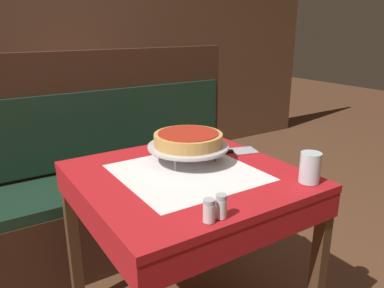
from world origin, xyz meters
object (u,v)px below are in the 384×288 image
at_px(deep_dish_pizza, 188,139).
at_px(pepper_shaker, 221,206).
at_px(salt_shaker, 209,211).
at_px(water_glass_near, 310,168).
at_px(pizza_server, 230,152).
at_px(booth_bench, 118,193).
at_px(dining_table_front, 187,193).
at_px(pizza_pan_stand, 188,147).
at_px(condiment_caddy, 98,94).
at_px(dining_table_rear, 93,112).

relative_size(deep_dish_pizza, pepper_shaker, 3.82).
xyz_separation_m(salt_shaker, pepper_shaker, (0.05, -0.00, 0.00)).
bearing_deg(water_glass_near, pizza_server, 94.83).
xyz_separation_m(deep_dish_pizza, pepper_shaker, (-0.18, -0.47, -0.07)).
relative_size(booth_bench, salt_shaker, 23.69).
distance_m(booth_bench, deep_dish_pizza, 0.91).
bearing_deg(pizza_server, pepper_shaker, -130.97).
distance_m(dining_table_front, pepper_shaker, 0.41).
relative_size(pizza_pan_stand, condiment_caddy, 2.30).
xyz_separation_m(pizza_server, water_glass_near, (0.04, -0.43, 0.05)).
height_order(pizza_server, water_glass_near, water_glass_near).
bearing_deg(condiment_caddy, salt_shaker, -100.86).
distance_m(deep_dish_pizza, condiment_caddy, 1.69).
distance_m(booth_bench, condiment_caddy, 1.08).
distance_m(pizza_pan_stand, water_glass_near, 0.51).
bearing_deg(deep_dish_pizza, booth_bench, 93.94).
bearing_deg(booth_bench, salt_shaker, -98.23).
distance_m(pizza_pan_stand, pepper_shaker, 0.50).
height_order(booth_bench, pizza_server, booth_bench).
bearing_deg(pizza_server, water_glass_near, -85.17).
height_order(pizza_server, pepper_shaker, pepper_shaker).
bearing_deg(dining_table_front, pizza_pan_stand, 55.38).
bearing_deg(salt_shaker, deep_dish_pizza, 64.51).
distance_m(deep_dish_pizza, pepper_shaker, 0.51).
distance_m(pizza_server, pepper_shaker, 0.63).
bearing_deg(pepper_shaker, water_glass_near, 4.84).
height_order(water_glass_near, salt_shaker, water_glass_near).
xyz_separation_m(deep_dish_pizza, water_glass_near, (0.27, -0.43, -0.05)).
distance_m(booth_bench, salt_shaker, 1.30).
bearing_deg(dining_table_rear, water_glass_near, -86.42).
bearing_deg(deep_dish_pizza, pizza_pan_stand, 45.00).
bearing_deg(condiment_caddy, dining_table_front, -98.17).
bearing_deg(salt_shaker, pepper_shaker, -0.00).
bearing_deg(pepper_shaker, salt_shaker, 180.00).
distance_m(pepper_shaker, condiment_caddy, 2.18).
bearing_deg(pepper_shaker, deep_dish_pizza, 69.20).
height_order(pizza_pan_stand, salt_shaker, pizza_pan_stand).
bearing_deg(pizza_pan_stand, pizza_server, 0.23).
bearing_deg(salt_shaker, pizza_pan_stand, 64.51).
height_order(dining_table_rear, pizza_pan_stand, pizza_pan_stand).
xyz_separation_m(dining_table_front, deep_dish_pizza, (0.07, 0.10, 0.20)).
relative_size(deep_dish_pizza, condiment_caddy, 1.94).
distance_m(dining_table_front, salt_shaker, 0.42).
bearing_deg(dining_table_front, dining_table_rear, 83.44).
height_order(water_glass_near, pepper_shaker, water_glass_near).
xyz_separation_m(pizza_server, salt_shaker, (-0.46, -0.47, 0.03)).
distance_m(dining_table_front, condiment_caddy, 1.80).
bearing_deg(dining_table_rear, pepper_shaker, -98.36).
bearing_deg(pizza_pan_stand, deep_dish_pizza, -135.00).
distance_m(salt_shaker, pepper_shaker, 0.05).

